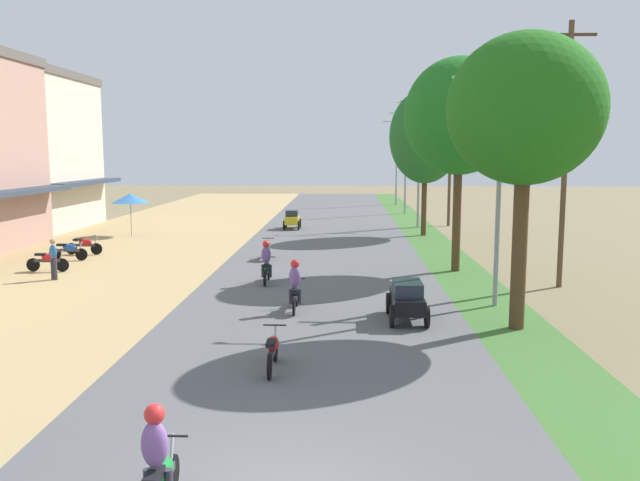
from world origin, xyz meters
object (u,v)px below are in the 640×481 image
parked_motorbike_second (69,250)px  median_tree_third (425,137)px  motorbike_foreground_rider (158,464)px  parked_motorbike_third (84,244)px  median_tree_nearest (525,110)px  motorbike_ahead_third (295,287)px  streetlamp_farthest (397,156)px  motorbike_ahead_fifth (267,249)px  vendor_umbrella (130,198)px  utility_pole_far (565,152)px  motorbike_ahead_second (273,349)px  motorbike_ahead_fourth (267,263)px  pedestrian_on_shoulder (53,257)px  median_tree_second (460,117)px  utility_pole_near (450,161)px  streetlamp_near (500,172)px  parked_motorbike_nearest (48,260)px  car_hatchback_yellow (292,219)px  streetlamp_mid (419,154)px  car_sedan_black (407,298)px  streetlamp_far (406,155)px

parked_motorbike_second → median_tree_third: size_ratio=0.21×
motorbike_foreground_rider → parked_motorbike_third: bearing=114.0°
median_tree_nearest → motorbike_ahead_third: median_tree_nearest is taller
streetlamp_farthest → motorbike_ahead_fifth: streetlamp_farthest is taller
vendor_umbrella → utility_pole_far: utility_pole_far is taller
median_tree_nearest → utility_pole_far: (3.17, 6.15, -1.11)m
median_tree_third → motorbike_ahead_fifth: median_tree_third is taller
motorbike_ahead_second → motorbike_ahead_fourth: bearing=97.5°
pedestrian_on_shoulder → median_tree_second: bearing=9.0°
motorbike_ahead_second → parked_motorbike_second: bearing=126.5°
utility_pole_near → streetlamp_near: bearing=-95.3°
parked_motorbike_second → parked_motorbike_third: size_ratio=1.00×
parked_motorbike_third → median_tree_third: median_tree_third is taller
motorbike_ahead_third → motorbike_ahead_fifth: size_ratio=1.00×
utility_pole_near → motorbike_ahead_second: bearing=-106.0°
parked_motorbike_nearest → parked_motorbike_third: (-0.30, 4.59, 0.00)m
median_tree_third → motorbike_ahead_second: bearing=-104.4°
parked_motorbike_nearest → utility_pole_far: utility_pole_far is taller
median_tree_nearest → car_hatchback_yellow: median_tree_nearest is taller
motorbike_foreground_rider → motorbike_ahead_second: motorbike_foreground_rider is taller
motorbike_ahead_second → motorbike_foreground_rider: bearing=-98.0°
motorbike_ahead_fourth → median_tree_second: bearing=21.8°
pedestrian_on_shoulder → car_hatchback_yellow: 19.11m
streetlamp_mid → motorbike_ahead_fifth: size_ratio=4.68×
streetlamp_mid → median_tree_second: bearing=-90.8°
motorbike_ahead_third → motorbike_ahead_fifth: motorbike_ahead_third is taller
utility_pole_near → motorbike_ahead_second: utility_pole_near is taller
parked_motorbike_second → car_sedan_black: car_sedan_black is taller
median_tree_second → car_hatchback_yellow: median_tree_second is taller
vendor_umbrella → pedestrian_on_shoulder: vendor_umbrella is taller
parked_motorbike_nearest → car_sedan_black: 16.12m
car_hatchback_yellow → median_tree_nearest: bearing=-70.9°
vendor_umbrella → car_sedan_black: (14.59, -19.47, -1.57)m
parked_motorbike_third → streetlamp_mid: streetlamp_mid is taller
parked_motorbike_second → utility_pole_far: utility_pole_far is taller
parked_motorbike_nearest → streetlamp_mid: size_ratio=0.21×
median_tree_second → streetlamp_mid: median_tree_second is taller
motorbike_foreground_rider → motorbike_ahead_second: bearing=82.0°
utility_pole_far → median_tree_nearest: bearing=-117.2°
streetlamp_farthest → median_tree_third: bearing=-90.4°
parked_motorbike_third → median_tree_third: bearing=25.0°
parked_motorbike_second → motorbike_ahead_second: bearing=-53.5°
parked_motorbike_nearest → median_tree_nearest: median_tree_nearest is taller
parked_motorbike_second → car_hatchback_yellow: car_hatchback_yellow is taller
streetlamp_farthest → parked_motorbike_third: bearing=-119.2°
parked_motorbike_second → streetlamp_far: bearing=53.7°
utility_pole_far → car_hatchback_yellow: utility_pole_far is taller
vendor_umbrella → car_sedan_black: vendor_umbrella is taller
streetlamp_farthest → motorbike_ahead_fifth: bearing=-104.6°
median_tree_second → streetlamp_farthest: size_ratio=1.11×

